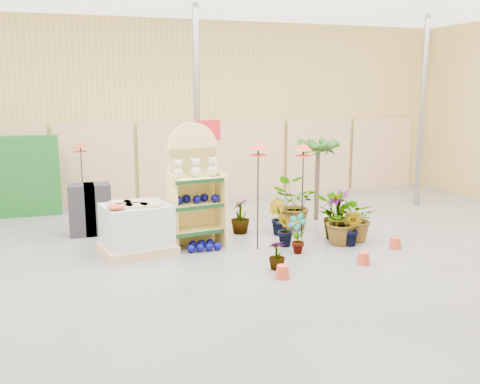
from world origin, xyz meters
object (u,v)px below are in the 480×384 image
Objects in this scene: display_shelf at (195,190)px; pallet_stack at (136,229)px; potted_plant_2 at (339,220)px; bird_table_front at (258,149)px.

display_shelf is 1.62× the size of pallet_stack.
display_shelf is 2.70m from potted_plant_2.
display_shelf is 1.41m from bird_table_front.
display_shelf is 2.46× the size of potted_plant_2.
potted_plant_2 is at bearing -26.74° from display_shelf.
bird_table_front reaches higher than pallet_stack.
bird_table_front is 2.13× the size of potted_plant_2.
potted_plant_2 reaches higher than pallet_stack.
display_shelf is 1.16× the size of bird_table_front.
potted_plant_2 is (3.59, -0.64, 0.02)m from pallet_stack.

